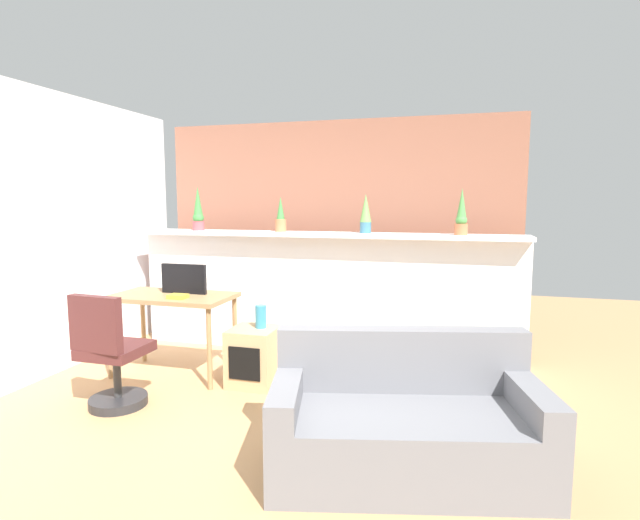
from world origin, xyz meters
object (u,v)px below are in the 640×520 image
potted_plant_0 (198,212)px  vase_on_shelf (261,317)px  potted_plant_3 (461,216)px  potted_plant_1 (281,217)px  office_chair (111,360)px  desk (172,304)px  book_on_desk (178,296)px  tv_monitor (184,279)px  potted_plant_2 (366,213)px  couch (405,425)px  side_cube_shelf (254,357)px

potted_plant_0 → vase_on_shelf: size_ratio=2.40×
potted_plant_3 → potted_plant_1: bearing=178.8°
potted_plant_0 → office_chair: size_ratio=0.53×
desk → book_on_desk: (0.15, -0.15, 0.10)m
tv_monitor → book_on_desk: bearing=-72.3°
potted_plant_2 → desk: size_ratio=0.36×
potted_plant_3 → vase_on_shelf: bearing=-150.0°
potted_plant_1 → book_on_desk: 1.43m
potted_plant_3 → office_chair: 3.29m
potted_plant_0 → couch: bearing=-39.4°
potted_plant_0 → side_cube_shelf: (1.07, -1.00, -1.23)m
potted_plant_3 → desk: size_ratio=0.40×
potted_plant_0 → book_on_desk: size_ratio=3.05×
office_chair → potted_plant_3: bearing=34.5°
book_on_desk → side_cube_shelf: bearing=8.7°
potted_plant_0 → potted_plant_3: 2.78m
couch → tv_monitor: bearing=151.6°
vase_on_shelf → book_on_desk: bearing=-168.3°
potted_plant_2 → potted_plant_3: size_ratio=0.89×
potted_plant_3 → couch: 2.38m
desk → tv_monitor: size_ratio=2.48×
potted_plant_1 → desk: bearing=-124.8°
potted_plant_2 → tv_monitor: size_ratio=0.88×
office_chair → couch: bearing=-7.0°
vase_on_shelf → potted_plant_0: bearing=139.6°
potted_plant_1 → potted_plant_2: 0.91m
potted_plant_2 → couch: size_ratio=0.23×
tv_monitor → book_on_desk: (0.07, -0.23, -0.12)m
office_chair → vase_on_shelf: bearing=41.7°
tv_monitor → potted_plant_1: bearing=56.2°
potted_plant_1 → desk: (-0.69, -1.00, -0.77)m
potted_plant_2 → potted_plant_0: bearing=-178.3°
potted_plant_2 → side_cube_shelf: size_ratio=0.78×
office_chair → side_cube_shelf: size_ratio=1.82×
tv_monitor → vase_on_shelf: bearing=-5.7°
potted_plant_0 → office_chair: (0.21, -1.76, -1.10)m
potted_plant_3 → tv_monitor: (-2.45, -0.88, -0.58)m
desk → office_chair: (-0.04, -0.81, -0.28)m
potted_plant_0 → vase_on_shelf: bearing=-40.4°
potted_plant_0 → potted_plant_1: potted_plant_0 is taller
potted_plant_1 → couch: size_ratio=0.22×
potted_plant_1 → book_on_desk: bearing=-115.4°
potted_plant_3 → tv_monitor: bearing=-160.3°
desk → tv_monitor: 0.25m
potted_plant_1 → tv_monitor: 1.23m
potted_plant_0 → couch: 3.43m
book_on_desk → office_chair: bearing=-106.0°
couch → book_on_desk: bearing=155.8°
side_cube_shelf → potted_plant_3: bearing=30.4°
potted_plant_2 → vase_on_shelf: 1.52m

